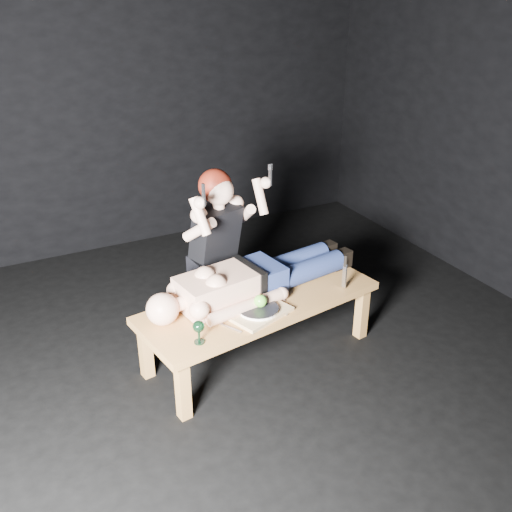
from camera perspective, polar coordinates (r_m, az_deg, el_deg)
name	(u,v)px	position (r m, az deg, el deg)	size (l,w,h in m)	color
ground	(236,386)	(3.85, -1.96, -12.66)	(5.00, 5.00, 0.00)	black
back_wall	(112,88)	(5.45, -14.02, 15.79)	(5.00, 5.00, 0.00)	black
table	(259,327)	(3.99, 0.33, -7.06)	(1.64, 0.62, 0.45)	#A16A3A
lying_man	(256,274)	(3.91, 0.03, -1.77)	(1.64, 0.50, 0.26)	tan
kneeling_woman	(209,248)	(4.15, -4.65, 0.81)	(0.68, 0.77, 1.29)	black
serving_tray	(258,312)	(3.71, 0.23, -5.56)	(0.38, 0.28, 0.02)	tan
plate	(258,309)	(3.70, 0.23, -5.28)	(0.26, 0.26, 0.02)	white
apple	(260,301)	(3.69, 0.44, -4.45)	(0.08, 0.08, 0.08)	#52AF2C
goblet	(199,332)	(3.42, -5.65, -7.46)	(0.07, 0.07, 0.15)	black
fork_flat	(230,328)	(3.58, -2.54, -7.09)	(0.02, 0.17, 0.01)	#B2B2B7
knife_flat	(278,310)	(3.75, 2.15, -5.34)	(0.02, 0.17, 0.01)	#B2B2B7
spoon_flat	(273,301)	(3.85, 1.65, -4.43)	(0.02, 0.17, 0.01)	#B2B2B7
carving_knife	(345,272)	(3.99, 8.75, -1.58)	(0.03, 0.04, 0.25)	#B2B2B7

